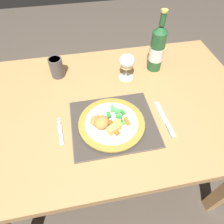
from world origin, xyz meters
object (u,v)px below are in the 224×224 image
Objects in this scene: table_knife at (166,122)px; bottle at (157,49)px; dining_table at (114,116)px; fork at (61,133)px; drinking_cup at (56,67)px; dinner_plate at (112,123)px; wine_glass at (127,62)px.

bottle is (0.06, 0.35, 0.11)m from table_knife.
dining_table is 0.29m from fork.
drinking_cup reaches higher than dining_table.
fork is at bearing 178.79° from dinner_plate.
fork reaches higher than dining_table.
dining_table is 4.19× the size of bottle.
table_knife is 1.47× the size of wine_glass.
dinner_plate is 0.22m from table_knife.
table_knife is at bearing -6.33° from dinner_plate.
bottle reaches higher than dining_table.
table_knife is at bearing -42.06° from drinking_cup.
dinner_plate is 2.01× the size of wine_glass.
fork is at bearing -140.03° from wine_glass.
dinner_plate is at bearing 173.67° from table_knife.
bottle is (0.25, 0.20, 0.21)m from dining_table.
drinking_cup is (-0.49, 0.03, -0.06)m from bottle.
dining_table is 9.52× the size of wine_glass.
fork is 1.02× the size of wine_glass.
dinner_plate is 0.20m from fork.
fork is (-0.24, -0.12, 0.10)m from dining_table.
wine_glass is 0.17m from bottle.
dining_table is 12.58× the size of drinking_cup.
bottle is at bearing 15.94° from wine_glass.
bottle is at bearing 33.33° from fork.
bottle is 0.49m from drinking_cup.
bottle reaches higher than fork.
dining_table is 0.18m from dinner_plate.
dinner_plate reaches higher than dining_table.
drinking_cup is (-0.24, 0.23, 0.15)m from dining_table.
table_knife is at bearing -72.50° from wine_glass.
bottle is at bearing 79.71° from table_knife.
dinner_plate reaches higher than fork.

